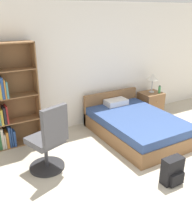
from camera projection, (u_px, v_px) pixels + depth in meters
name	position (u px, v px, depth m)	size (l,w,h in m)	color
wall_back	(80.00, 68.00, 5.29)	(9.00, 0.06, 2.60)	white
bookshelf	(8.00, 101.00, 4.51)	(0.86, 0.29, 1.93)	brown
bed	(134.00, 125.00, 5.14)	(1.38, 2.02, 0.71)	brown
office_chair	(49.00, 142.00, 3.89)	(0.61, 0.67, 1.15)	#232326
nightstand	(150.00, 104.00, 6.18)	(0.52, 0.48, 0.57)	brown
table_lamp	(153.00, 77.00, 5.97)	(0.27, 0.27, 0.46)	#B2B2B7
water_bottle	(159.00, 89.00, 6.02)	(0.06, 0.06, 0.19)	#3F8C4C
backpack_black	(173.00, 171.00, 3.71)	(0.33, 0.22, 0.42)	black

